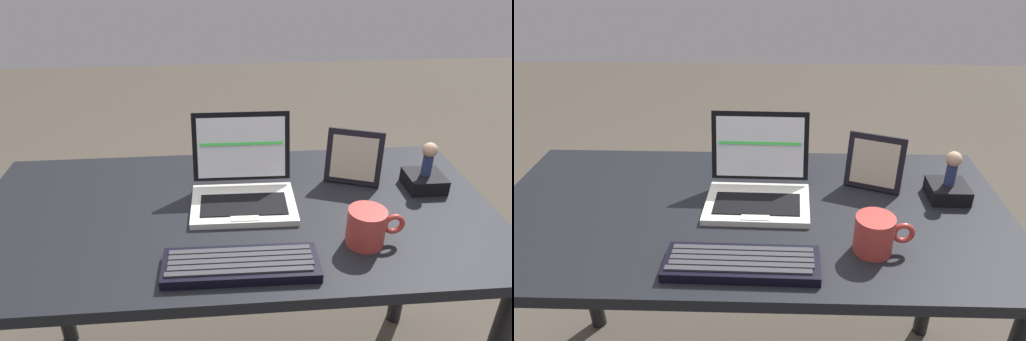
% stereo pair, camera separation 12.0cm
% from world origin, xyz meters
% --- Properties ---
extents(desk, '(1.38, 0.68, 0.74)m').
position_xyz_m(desk, '(0.00, 0.00, 0.64)').
color(desk, black).
rests_on(desk, ground).
extents(laptop_front, '(0.28, 0.25, 0.22)m').
position_xyz_m(laptop_front, '(0.02, 0.05, 0.79)').
color(laptop_front, silver).
rests_on(laptop_front, desk).
extents(external_keyboard, '(0.35, 0.12, 0.03)m').
position_xyz_m(external_keyboard, '(-0.00, -0.23, 0.75)').
color(external_keyboard, black).
rests_on(external_keyboard, desk).
extents(photo_frame, '(0.16, 0.10, 0.16)m').
position_xyz_m(photo_frame, '(0.34, 0.13, 0.82)').
color(photo_frame, black).
rests_on(photo_frame, desk).
extents(figurine_stand, '(0.10, 0.10, 0.04)m').
position_xyz_m(figurine_stand, '(0.54, 0.08, 0.76)').
color(figurine_stand, black).
rests_on(figurine_stand, desk).
extents(figurine, '(0.04, 0.04, 0.10)m').
position_xyz_m(figurine, '(0.54, 0.08, 0.84)').
color(figurine, navy).
rests_on(figurine, figurine_stand).
extents(coffee_mug, '(0.14, 0.09, 0.09)m').
position_xyz_m(coffee_mug, '(0.30, -0.16, 0.79)').
color(coffee_mug, '#B63C36').
rests_on(coffee_mug, desk).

